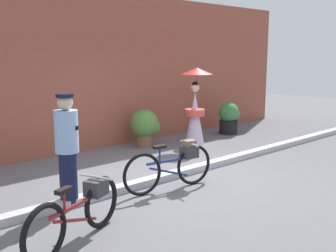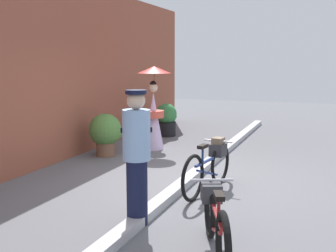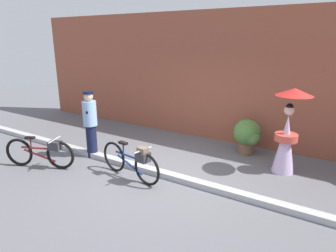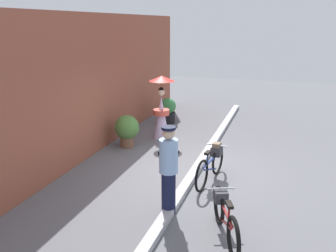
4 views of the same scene
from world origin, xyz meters
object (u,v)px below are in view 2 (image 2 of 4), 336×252
(bicycle_near_officer, at_px, (210,164))
(person_officer, at_px, (137,154))
(potted_plant_small, at_px, (106,132))
(bicycle_far_side, at_px, (215,219))
(person_with_parasol, at_px, (154,108))
(potted_plant_by_door, at_px, (167,119))

(bicycle_near_officer, xyz_separation_m, person_officer, (-1.68, 0.46, 0.47))
(person_officer, xyz_separation_m, potted_plant_small, (3.27, 2.27, -0.38))
(bicycle_near_officer, distance_m, person_officer, 1.80)
(bicycle_far_side, height_order, person_officer, person_officer)
(person_officer, distance_m, potted_plant_small, 4.00)
(person_with_parasol, xyz_separation_m, potted_plant_small, (-1.05, 0.65, -0.43))
(bicycle_far_side, xyz_separation_m, person_officer, (0.46, 1.11, 0.51))
(bicycle_near_officer, bearing_deg, person_with_parasol, 38.12)
(person_officer, bearing_deg, bicycle_far_side, -112.60)
(bicycle_far_side, height_order, potted_plant_by_door, potted_plant_by_door)
(person_officer, xyz_separation_m, person_with_parasol, (4.33, 1.62, 0.05))
(bicycle_far_side, distance_m, potted_plant_small, 5.04)
(bicycle_far_side, distance_m, potted_plant_by_door, 7.22)
(potted_plant_by_door, xyz_separation_m, potted_plant_small, (-2.80, 0.30, 0.05))
(bicycle_near_officer, distance_m, potted_plant_small, 3.16)
(person_with_parasol, distance_m, potted_plant_by_door, 1.84)
(potted_plant_by_door, bearing_deg, person_officer, -162.05)
(potted_plant_by_door, bearing_deg, bicycle_near_officer, -151.06)
(person_with_parasol, relative_size, potted_plant_small, 2.07)
(bicycle_near_officer, relative_size, bicycle_far_side, 1.06)
(person_officer, bearing_deg, person_with_parasol, 20.48)
(person_officer, relative_size, person_with_parasol, 0.88)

